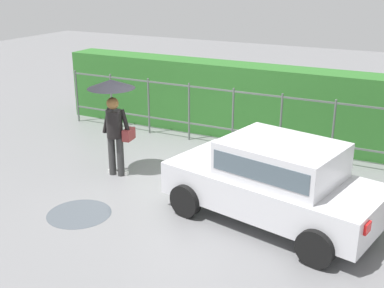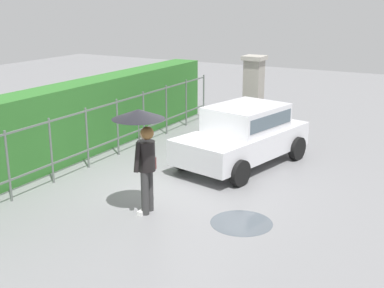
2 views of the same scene
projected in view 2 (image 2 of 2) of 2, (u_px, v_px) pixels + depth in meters
name	position (u px, v px, depth m)	size (l,w,h in m)	color
ground_plane	(172.00, 189.00, 11.07)	(40.00, 40.00, 0.00)	slate
car	(244.00, 133.00, 12.54)	(3.96, 2.46, 1.48)	silver
pedestrian	(142.00, 137.00, 9.47)	(0.99, 0.99, 2.06)	#333333
gate_pillar	(253.00, 96.00, 14.79)	(0.60, 0.60, 2.42)	gray
fence_section	(103.00, 130.00, 12.76)	(10.94, 0.05, 1.50)	#59605B
hedge_row	(73.00, 121.00, 13.17)	(11.89, 0.90, 1.90)	#2D6B28
puddle_near	(241.00, 223.00, 9.44)	(1.17, 1.17, 0.00)	#4C545B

